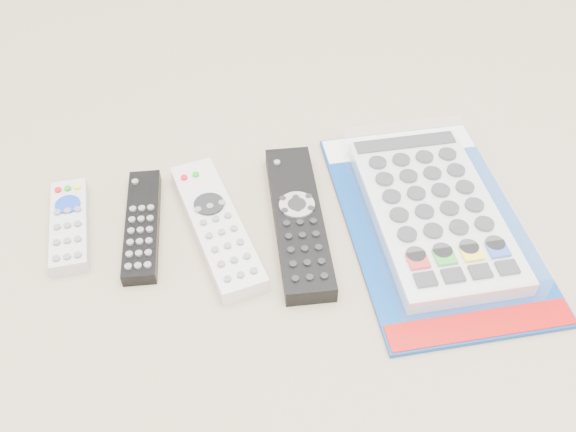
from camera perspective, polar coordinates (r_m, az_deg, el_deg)
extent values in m
plane|color=gray|center=(0.84, -3.77, -0.07)|extent=(5.00, 5.00, 0.00)
cube|color=#B6B6B8|center=(0.86, -18.83, -0.79)|extent=(0.05, 0.15, 0.02)
cylinder|color=#1737B3|center=(0.87, -18.99, 0.99)|extent=(0.03, 0.03, 0.00)
cube|color=black|center=(0.83, -12.81, -0.73)|extent=(0.06, 0.18, 0.02)
cube|color=silver|center=(0.81, -6.39, -0.85)|extent=(0.10, 0.24, 0.02)
cylinder|color=black|center=(0.82, -7.04, 1.07)|extent=(0.05, 0.05, 0.00)
cube|color=black|center=(0.82, 0.90, -0.27)|extent=(0.08, 0.25, 0.02)
cylinder|color=silver|center=(0.81, 0.80, 1.01)|extent=(0.05, 0.05, 0.00)
cube|color=navy|center=(0.84, 12.72, -0.57)|extent=(0.23, 0.37, 0.01)
cube|color=silver|center=(0.94, 9.77, 6.32)|extent=(0.22, 0.06, 0.00)
cube|color=#A70E0B|center=(0.75, 16.74, -9.23)|extent=(0.22, 0.04, 0.00)
cube|color=silver|center=(0.84, 12.76, 0.36)|extent=(0.16, 0.28, 0.02)
cube|color=white|center=(0.83, 12.87, 0.83)|extent=(0.18, 0.30, 0.04)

